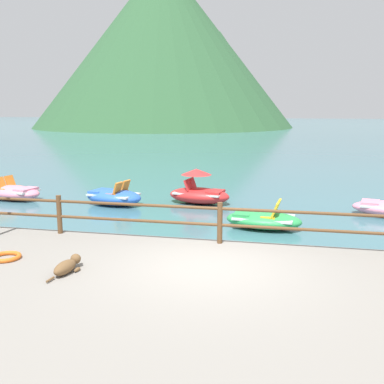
{
  "coord_description": "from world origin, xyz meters",
  "views": [
    {
      "loc": [
        1.44,
        -8.27,
        3.45
      ],
      "look_at": [
        -1.38,
        5.0,
        0.9
      ],
      "focal_mm": 42.19,
      "sensor_mm": 36.0,
      "label": 1
    }
  ],
  "objects_px": {
    "life_ring": "(6,257)",
    "pedal_boat_6": "(199,192)",
    "pedal_boat_3": "(114,197)",
    "pedal_boat_5": "(13,192)",
    "dog_resting": "(67,266)",
    "pedal_boat_2": "(263,219)"
  },
  "relations": [
    {
      "from": "pedal_boat_3",
      "to": "dog_resting",
      "type": "bearing_deg",
      "value": -74.55
    },
    {
      "from": "life_ring",
      "to": "pedal_boat_6",
      "type": "bearing_deg",
      "value": 72.92
    },
    {
      "from": "pedal_boat_3",
      "to": "pedal_boat_5",
      "type": "bearing_deg",
      "value": 178.5
    },
    {
      "from": "dog_resting",
      "to": "pedal_boat_3",
      "type": "relative_size",
      "value": 0.46
    },
    {
      "from": "pedal_boat_2",
      "to": "pedal_boat_5",
      "type": "distance_m",
      "value": 9.79
    },
    {
      "from": "dog_resting",
      "to": "pedal_boat_2",
      "type": "relative_size",
      "value": 0.47
    },
    {
      "from": "dog_resting",
      "to": "pedal_boat_3",
      "type": "bearing_deg",
      "value": 105.45
    },
    {
      "from": "life_ring",
      "to": "pedal_boat_5",
      "type": "bearing_deg",
      "value": 122.44
    },
    {
      "from": "pedal_boat_2",
      "to": "pedal_boat_3",
      "type": "bearing_deg",
      "value": 158.67
    },
    {
      "from": "life_ring",
      "to": "pedal_boat_3",
      "type": "bearing_deg",
      "value": 94.01
    },
    {
      "from": "pedal_boat_3",
      "to": "pedal_boat_5",
      "type": "xyz_separation_m",
      "value": [
        -4.09,
        0.11,
        -0.02
      ]
    },
    {
      "from": "dog_resting",
      "to": "life_ring",
      "type": "bearing_deg",
      "value": 164.64
    },
    {
      "from": "dog_resting",
      "to": "pedal_boat_5",
      "type": "height_order",
      "value": "pedal_boat_5"
    },
    {
      "from": "dog_resting",
      "to": "pedal_boat_3",
      "type": "distance_m",
      "value": 7.84
    },
    {
      "from": "pedal_boat_2",
      "to": "pedal_boat_6",
      "type": "xyz_separation_m",
      "value": [
        -2.49,
        3.02,
        0.16
      ]
    },
    {
      "from": "life_ring",
      "to": "pedal_boat_5",
      "type": "height_order",
      "value": "pedal_boat_5"
    },
    {
      "from": "dog_resting",
      "to": "pedal_boat_2",
      "type": "bearing_deg",
      "value": 58.25
    },
    {
      "from": "dog_resting",
      "to": "pedal_boat_5",
      "type": "xyz_separation_m",
      "value": [
        -6.18,
        7.66,
        -0.24
      ]
    },
    {
      "from": "life_ring",
      "to": "pedal_boat_6",
      "type": "height_order",
      "value": "pedal_boat_6"
    },
    {
      "from": "dog_resting",
      "to": "pedal_boat_6",
      "type": "relative_size",
      "value": 0.44
    },
    {
      "from": "life_ring",
      "to": "pedal_boat_2",
      "type": "distance_m",
      "value": 7.03
    },
    {
      "from": "pedal_boat_2",
      "to": "life_ring",
      "type": "bearing_deg",
      "value": -134.75
    }
  ]
}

